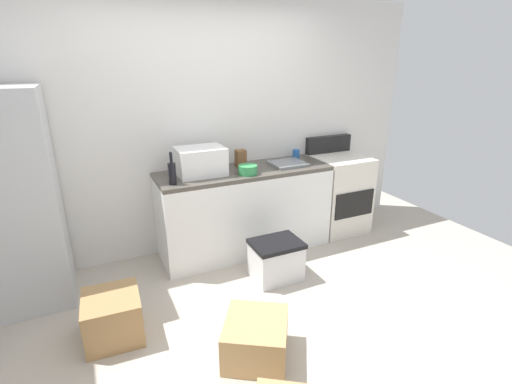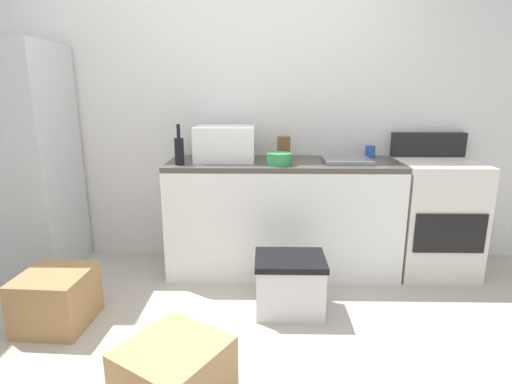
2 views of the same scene
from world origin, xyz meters
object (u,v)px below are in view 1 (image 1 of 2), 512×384
object	(u,v)px
refrigerator	(11,202)
coffee_mug	(296,154)
cardboard_box_large	(256,338)
mixing_bowl	(248,170)
microwave	(200,161)
wine_bottle	(172,173)
knife_block	(241,158)
storage_bin	(276,260)
stove_oven	(338,192)
cardboard_box_medium	(113,317)

from	to	relation	value
refrigerator	coffee_mug	bearing A→B (deg)	4.74
coffee_mug	cardboard_box_large	world-z (taller)	coffee_mug
mixing_bowl	microwave	bearing A→B (deg)	156.77
wine_bottle	mixing_bowl	xyz separation A→B (m)	(0.74, 0.01, -0.06)
microwave	mixing_bowl	world-z (taller)	microwave
coffee_mug	microwave	bearing A→B (deg)	-172.36
knife_block	storage_bin	bearing A→B (deg)	-88.78
coffee_mug	knife_block	bearing A→B (deg)	-175.02
cardboard_box_large	stove_oven	bearing A→B (deg)	39.93
cardboard_box_medium	storage_bin	bearing A→B (deg)	7.57
mixing_bowl	stove_oven	bearing A→B (deg)	7.46
microwave	storage_bin	size ratio (longest dim) A/B	1.00
mixing_bowl	cardboard_box_medium	xyz separation A→B (m)	(-1.41, -0.71, -0.77)
cardboard_box_large	microwave	bearing A→B (deg)	85.68
refrigerator	storage_bin	size ratio (longest dim) A/B	3.89
mixing_bowl	cardboard_box_large	xyz separation A→B (m)	(-0.54, -1.33, -0.80)
coffee_mug	mixing_bowl	bearing A→B (deg)	-155.83
stove_oven	cardboard_box_large	world-z (taller)	stove_oven
coffee_mug	mixing_bowl	world-z (taller)	coffee_mug
refrigerator	stove_oven	world-z (taller)	refrigerator
knife_block	cardboard_box_large	bearing A→B (deg)	-109.76
stove_oven	cardboard_box_medium	size ratio (longest dim) A/B	2.60
microwave	coffee_mug	distance (m)	1.19
refrigerator	storage_bin	world-z (taller)	refrigerator
refrigerator	coffee_mug	world-z (taller)	refrigerator
refrigerator	storage_bin	bearing A→B (deg)	-16.67
refrigerator	knife_block	size ratio (longest dim) A/B	9.94
stove_oven	cardboard_box_large	xyz separation A→B (m)	(-1.79, -1.50, -0.32)
refrigerator	cardboard_box_large	world-z (taller)	refrigerator
coffee_mug	storage_bin	size ratio (longest dim) A/B	0.22
microwave	storage_bin	bearing A→B (deg)	-55.26
cardboard_box_large	storage_bin	size ratio (longest dim) A/B	0.98
stove_oven	coffee_mug	size ratio (longest dim) A/B	11.00
storage_bin	microwave	bearing A→B (deg)	124.74
coffee_mug	knife_block	world-z (taller)	knife_block
mixing_bowl	cardboard_box_medium	world-z (taller)	mixing_bowl
cardboard_box_large	wine_bottle	bearing A→B (deg)	98.91
storage_bin	cardboard_box_large	bearing A→B (deg)	-125.93
mixing_bowl	coffee_mug	bearing A→B (deg)	24.17
wine_bottle	cardboard_box_medium	bearing A→B (deg)	-133.61
wine_bottle	mixing_bowl	bearing A→B (deg)	0.49
storage_bin	cardboard_box_medium	bearing A→B (deg)	-172.43
coffee_mug	mixing_bowl	size ratio (longest dim) A/B	0.53
refrigerator	mixing_bowl	size ratio (longest dim) A/B	9.41
wine_bottle	cardboard_box_large	size ratio (longest dim) A/B	0.67
wine_bottle	microwave	bearing A→B (deg)	30.15
refrigerator	stove_oven	distance (m)	3.30
refrigerator	mixing_bowl	bearing A→B (deg)	-3.09
microwave	coffee_mug	world-z (taller)	microwave
mixing_bowl	storage_bin	bearing A→B (deg)	-83.42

